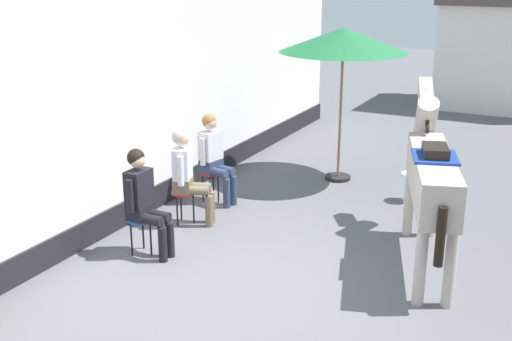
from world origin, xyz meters
TOP-DOWN VIEW (x-y plane):
  - ground_plane at (0.00, 3.00)m, footprint 40.00×40.00m
  - pub_facade_wall at (-2.55, 1.50)m, footprint 0.34×14.00m
  - distant_cottage at (1.40, 11.85)m, footprint 3.40×2.60m
  - seated_visitor_near at (-1.55, 0.36)m, footprint 0.61×0.49m
  - seated_visitor_middle at (-1.62, 1.48)m, footprint 0.61×0.49m
  - seated_visitor_far at (-1.74, 2.41)m, footprint 0.61×0.48m
  - saddled_horse_center at (1.67, 1.74)m, footprint 1.17×2.90m
  - cafe_parasol at (-0.40, 4.33)m, footprint 2.10×2.10m
  - spare_stool_white at (0.99, 3.81)m, footprint 0.32×0.32m

SIDE VIEW (x-z plane):
  - ground_plane at x=0.00m, z-range 0.00..0.00m
  - spare_stool_white at x=0.99m, z-range 0.17..0.63m
  - seated_visitor_near at x=-1.55m, z-range 0.08..1.47m
  - seated_visitor_middle at x=-1.62m, z-range 0.08..1.47m
  - seated_visitor_far at x=-1.74m, z-range 0.08..1.47m
  - saddled_horse_center at x=1.67m, z-range 0.13..2.19m
  - pub_facade_wall at x=-2.55m, z-range -0.16..3.24m
  - distant_cottage at x=1.40m, z-range 0.05..3.55m
  - cafe_parasol at x=-0.40m, z-range 1.07..3.65m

